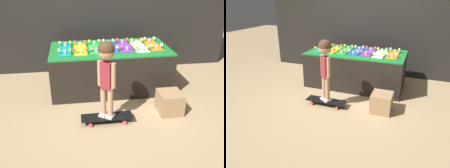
# 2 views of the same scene
# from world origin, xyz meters

# --- Properties ---
(ground_plane) EXTENTS (16.00, 16.00, 0.00)m
(ground_plane) POSITION_xyz_m (0.00, 0.00, 0.00)
(ground_plane) COLOR tan
(display_rack) EXTENTS (1.88, 0.99, 0.69)m
(display_rack) POSITION_xyz_m (0.00, 0.66, 0.34)
(display_rack) COLOR black
(display_rack) RESTS_ON ground_plane
(skateboard_teal_on_rack) EXTENTS (0.19, 0.61, 0.09)m
(skateboard_teal_on_rack) POSITION_xyz_m (-0.71, 0.65, 0.71)
(skateboard_teal_on_rack) COLOR teal
(skateboard_teal_on_rack) RESTS_ON display_rack
(skateboard_yellow_on_rack) EXTENTS (0.19, 0.61, 0.09)m
(skateboard_yellow_on_rack) POSITION_xyz_m (-0.47, 0.64, 0.71)
(skateboard_yellow_on_rack) COLOR yellow
(skateboard_yellow_on_rack) RESTS_ON display_rack
(skateboard_green_on_rack) EXTENTS (0.19, 0.61, 0.09)m
(skateboard_green_on_rack) POSITION_xyz_m (-0.24, 0.67, 0.71)
(skateboard_green_on_rack) COLOR green
(skateboard_green_on_rack) RESTS_ON display_rack
(skateboard_blue_on_rack) EXTENTS (0.19, 0.61, 0.09)m
(skateboard_blue_on_rack) POSITION_xyz_m (0.00, 0.67, 0.71)
(skateboard_blue_on_rack) COLOR blue
(skateboard_blue_on_rack) RESTS_ON display_rack
(skateboard_purple_on_rack) EXTENTS (0.19, 0.61, 0.09)m
(skateboard_purple_on_rack) POSITION_xyz_m (0.24, 0.69, 0.71)
(skateboard_purple_on_rack) COLOR purple
(skateboard_purple_on_rack) RESTS_ON display_rack
(skateboard_white_on_rack) EXTENTS (0.19, 0.61, 0.09)m
(skateboard_white_on_rack) POSITION_xyz_m (0.47, 0.65, 0.71)
(skateboard_white_on_rack) COLOR white
(skateboard_white_on_rack) RESTS_ON display_rack
(skateboard_orange_on_rack) EXTENTS (0.19, 0.61, 0.09)m
(skateboard_orange_on_rack) POSITION_xyz_m (0.71, 0.69, 0.71)
(skateboard_orange_on_rack) COLOR orange
(skateboard_orange_on_rack) RESTS_ON display_rack
(skateboard_on_floor) EXTENTS (0.68, 0.20, 0.09)m
(skateboard_on_floor) POSITION_xyz_m (-0.19, -0.40, 0.07)
(skateboard_on_floor) COLOR black
(skateboard_on_floor) RESTS_ON ground_plane
(child) EXTENTS (0.23, 0.21, 1.02)m
(child) POSITION_xyz_m (-0.19, -0.40, 0.80)
(child) COLOR silver
(child) RESTS_ON skateboard_on_floor
(storage_box) EXTENTS (0.32, 0.35, 0.30)m
(storage_box) POSITION_xyz_m (0.71, -0.26, 0.15)
(storage_box) COLOR #A37F56
(storage_box) RESTS_ON ground_plane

